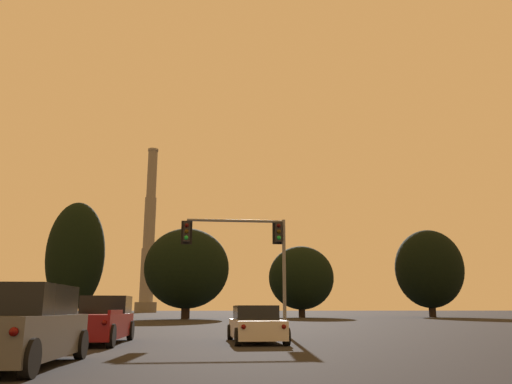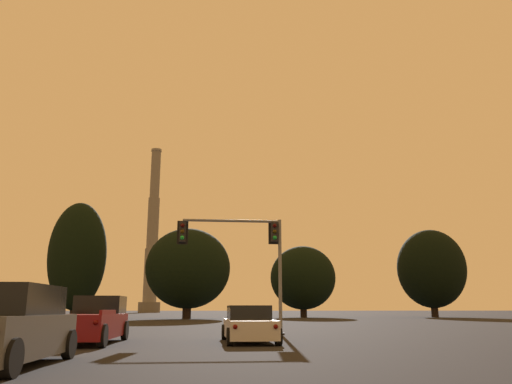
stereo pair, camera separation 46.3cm
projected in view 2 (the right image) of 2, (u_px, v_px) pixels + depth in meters
The scene contains 9 objects.
pickup_truck_left_lane_front at pixel (92, 322), 19.45m from camera, with size 2.27×5.54×1.82m.
sedan_right_lane_front at pixel (249, 325), 19.86m from camera, with size 2.02×4.72×1.43m.
suv_left_lane_second at pixel (6, 327), 11.52m from camera, with size 2.22×4.95×1.86m.
traffic_light_overhead_right at pixel (246, 245), 26.20m from camera, with size 5.62×0.50×5.94m.
smokestack at pixel (152, 246), 161.24m from camera, with size 6.86×6.86×53.74m.
treeline_left_mid at pixel (77, 256), 67.47m from camera, with size 7.65×6.88×15.56m.
treeline_right_mid at pixel (431, 269), 76.99m from camera, with size 10.46×9.41×13.32m.
treeline_far_right at pixel (188, 268), 65.07m from camera, with size 10.99×9.89×11.63m.
treeline_far_left at pixel (303, 278), 75.33m from camera, with size 9.84×8.85×10.59m.
Camera 2 is at (1.48, -2.15, 1.31)m, focal length 35.00 mm.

